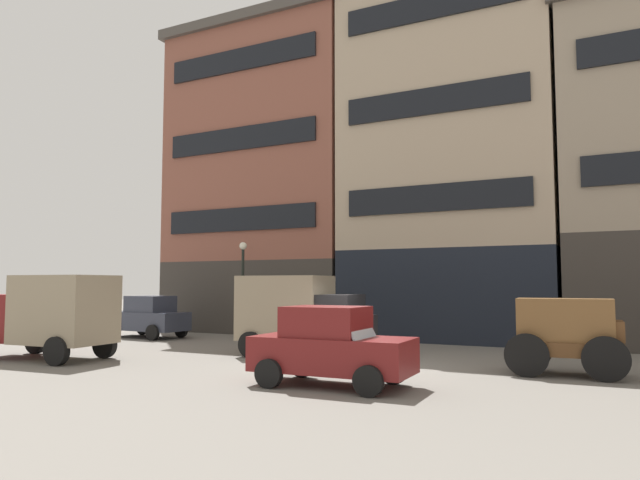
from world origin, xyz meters
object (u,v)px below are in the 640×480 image
at_px(cargo_wagon, 567,331).
at_px(streetlamp_curbside, 243,276).
at_px(delivery_truck_near, 302,313).
at_px(sedan_dark, 148,317).
at_px(sedan_parked_curb, 331,346).
at_px(delivery_truck_far, 50,314).

relative_size(cargo_wagon, streetlamp_curbside, 0.72).
relative_size(delivery_truck_near, streetlamp_curbside, 1.08).
distance_m(sedan_dark, streetlamp_curbside, 4.84).
xyz_separation_m(delivery_truck_near, sedan_dark, (-9.22, 2.74, -0.51)).
relative_size(sedan_dark, streetlamp_curbside, 0.92).
relative_size(sedan_dark, sedan_parked_curb, 1.01).
bearing_deg(cargo_wagon, sedan_parked_curb, -139.38).
bearing_deg(delivery_truck_near, delivery_truck_far, -147.92).
relative_size(cargo_wagon, sedan_dark, 0.78).
relative_size(cargo_wagon, delivery_truck_near, 0.67).
height_order(delivery_truck_near, delivery_truck_far, same).
bearing_deg(cargo_wagon, delivery_truck_near, 177.86).
xyz_separation_m(delivery_truck_far, streetlamp_curbside, (1.91, 7.75, 1.25)).
relative_size(cargo_wagon, delivery_truck_far, 0.66).
bearing_deg(delivery_truck_near, sedan_parked_curb, -54.06).
relative_size(delivery_truck_near, delivery_truck_far, 1.00).
height_order(sedan_dark, sedan_parked_curb, same).
bearing_deg(delivery_truck_far, cargo_wagon, 14.86).
height_order(sedan_parked_curb, streetlamp_curbside, streetlamp_curbside).
bearing_deg(delivery_truck_near, cargo_wagon, -2.14).
distance_m(delivery_truck_far, sedan_dark, 7.40).
bearing_deg(delivery_truck_near, sedan_dark, 163.44).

